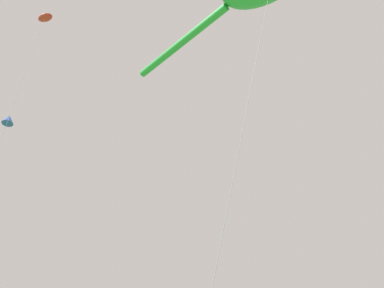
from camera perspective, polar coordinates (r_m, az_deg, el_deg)
The scene contains 2 objects.
small_kite_bird_shape at distance 33.14m, azimuth -20.01°, elevation 15.98°, with size 2.11×1.46×24.88m.
small_kite_box_yellow at distance 40.82m, azimuth -24.36°, elevation 3.09°, with size 2.69×3.25×22.66m.
Camera 1 is at (-8.07, -3.07, 1.39)m, focal length 38.02 mm.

